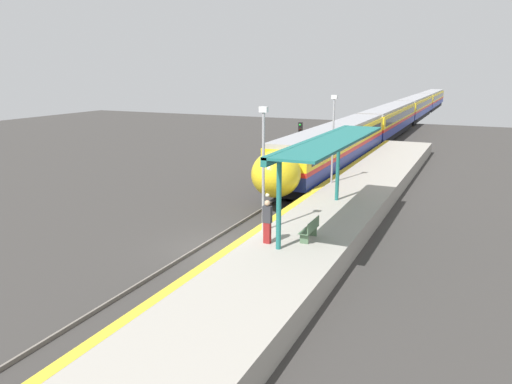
{
  "coord_description": "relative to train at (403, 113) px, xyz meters",
  "views": [
    {
      "loc": [
        10.55,
        -18.71,
        7.94
      ],
      "look_at": [
        0.55,
        3.04,
        2.05
      ],
      "focal_mm": 35.0,
      "sensor_mm": 36.0,
      "label": 1
    }
  ],
  "objects": [
    {
      "name": "lamppost_near",
      "position": [
        2.08,
        -52.43,
        2.01
      ],
      "size": [
        0.36,
        0.2,
        5.42
      ],
      "color": "#9E9EA3",
      "rests_on": "platform_right"
    },
    {
      "name": "station_canopy",
      "position": [
        4.13,
        -50.09,
        2.57
      ],
      "size": [
        2.02,
        11.41,
        3.92
      ],
      "color": "#1E6B66",
      "rests_on": "platform_right"
    },
    {
      "name": "rail_left",
      "position": [
        -0.72,
        -52.91,
        -2.04
      ],
      "size": [
        0.08,
        90.0,
        0.15
      ],
      "primitive_type": "cube",
      "color": "slate",
      "rests_on": "ground_plane"
    },
    {
      "name": "rail_right",
      "position": [
        0.72,
        -52.91,
        -2.04
      ],
      "size": [
        0.08,
        90.0,
        0.15
      ],
      "primitive_type": "cube",
      "color": "slate",
      "rests_on": "ground_plane"
    },
    {
      "name": "railway_signal",
      "position": [
        -1.92,
        -36.61,
        0.43
      ],
      "size": [
        0.28,
        0.28,
        4.14
      ],
      "color": "#59595E",
      "rests_on": "ground_plane"
    },
    {
      "name": "platform_right",
      "position": [
        3.79,
        -52.91,
        -1.6
      ],
      "size": [
        4.43,
        64.0,
        1.03
      ],
      "color": "#9E998E",
      "rests_on": "ground_plane"
    },
    {
      "name": "platform_bench",
      "position": [
        4.36,
        -52.74,
        -0.62
      ],
      "size": [
        0.44,
        1.45,
        0.89
      ],
      "color": "#4C6B4C",
      "rests_on": "platform_right"
    },
    {
      "name": "ground_plane",
      "position": [
        0.0,
        -52.91,
        -2.11
      ],
      "size": [
        120.0,
        120.0,
        0.0
      ],
      "primitive_type": "plane",
      "color": "#383533"
    },
    {
      "name": "train",
      "position": [
        0.0,
        0.0,
        0.0
      ],
      "size": [
        2.91,
        95.01,
        3.69
      ],
      "color": "black",
      "rests_on": "ground_plane"
    },
    {
      "name": "person_waiting",
      "position": [
        2.88,
        -53.84,
        -0.14
      ],
      "size": [
        0.36,
        0.24,
        1.81
      ],
      "color": "maroon",
      "rests_on": "platform_right"
    },
    {
      "name": "lamppost_mid",
      "position": [
        2.08,
        -41.84,
        2.01
      ],
      "size": [
        0.36,
        0.2,
        5.42
      ],
      "color": "#9E9EA3",
      "rests_on": "platform_right"
    }
  ]
}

